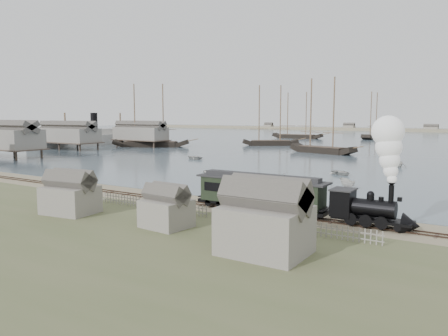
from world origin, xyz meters
The scene contains 24 objects.
ground centered at (0.00, 0.00, 0.00)m, with size 600.00×600.00×0.00m, color tan.
harbor_water centered at (0.00, 170.00, 0.03)m, with size 600.00×336.00×0.06m, color #485768.
rail_track centered at (0.00, -2.00, 0.04)m, with size 120.00×1.80×0.16m.
picket_fence_west centered at (-6.50, -7.00, 0.00)m, with size 19.00×0.10×1.20m, color gray, non-canonical shape.
picket_fence_east centered at (12.50, -7.50, 0.00)m, with size 15.00×0.10×1.20m, color gray, non-canonical shape.
shed_left centered at (-10.00, -13.00, 0.00)m, with size 5.00×4.00×4.10m, color gray, non-canonical shape.
shed_mid centered at (2.00, -12.00, 0.00)m, with size 4.00×3.50×3.60m, color gray, non-canonical shape.
shed_right centered at (13.00, -14.00, 0.00)m, with size 6.00×5.00×5.10m, color gray, non-canonical shape.
western_wharf centered at (-76.00, 40.00, 4.06)m, with size 36.00×56.00×8.00m, color gray, non-canonical shape.
locomotive centered at (18.46, -2.00, 4.47)m, with size 7.78×2.91×9.70m.
passenger_coach centered at (6.27, -2.00, 2.21)m, with size 14.43×2.78×3.51m.
beached_dinghy centered at (0.78, 1.14, 0.41)m, with size 3.96×2.83×0.82m, color beige.
steamship centered at (-89.00, 58.84, 5.47)m, with size 49.51×8.25×10.83m, color beige, non-canonical shape.
rowboat_0 centered at (-15.34, 19.45, 0.40)m, with size 3.29×2.35×0.68m, color beige.
rowboat_1 centered at (-0.16, 18.16, 0.74)m, with size 2.60×2.24×1.37m, color beige.
rowboat_2 centered at (9.47, 17.40, 0.73)m, with size 3.45×1.30×1.33m, color beige.
rowboat_3 centered at (4.54, 30.54, 0.47)m, with size 3.97×2.84×0.82m, color beige.
rowboat_6 centered at (-32.34, 38.65, 0.51)m, with size 4.38×3.13×0.91m, color beige.
rowboat_7 centered at (10.48, 47.35, 0.95)m, with size 3.39×2.93×1.79m, color beige.
schooner_0 centered at (-67.40, 62.81, 10.06)m, with size 23.91×5.52×20.00m, color black, non-canonical shape.
schooner_1 centered at (-37.89, 88.80, 10.06)m, with size 18.39×4.24×20.00m, color black, non-canonical shape.
schooner_2 centered at (-13.09, 69.71, 10.06)m, with size 19.16×4.42×20.00m, color black, non-canonical shape.
schooner_6 centered at (-48.01, 134.92, 10.06)m, with size 21.86×5.05×20.00m, color black, non-canonical shape.
schooner_7 centered at (-19.80, 150.66, 10.06)m, with size 20.90×4.82×20.00m, color black, non-canonical shape.
Camera 1 is at (27.17, -41.72, 10.09)m, focal length 35.00 mm.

